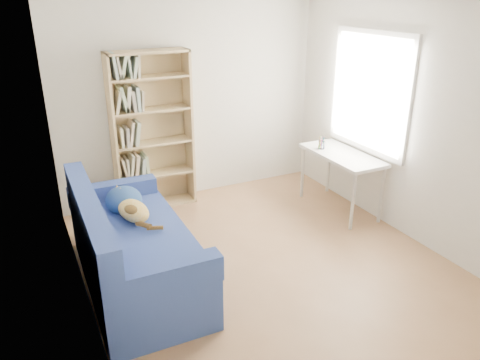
# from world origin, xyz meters

# --- Properties ---
(ground) EXTENTS (4.00, 4.00, 0.00)m
(ground) POSITION_xyz_m (0.00, 0.00, 0.00)
(ground) COLOR #8D623F
(ground) RESTS_ON ground
(room_shell) EXTENTS (3.54, 4.04, 2.62)m
(room_shell) POSITION_xyz_m (0.10, 0.03, 1.64)
(room_shell) COLOR silver
(room_shell) RESTS_ON ground
(sofa) EXTENTS (0.96, 1.98, 0.97)m
(sofa) POSITION_xyz_m (-1.31, 0.22, 0.37)
(sofa) COLOR navy
(sofa) RESTS_ON ground
(bookshelf) EXTENTS (0.99, 0.31, 1.97)m
(bookshelf) POSITION_xyz_m (-0.59, 1.83, 0.91)
(bookshelf) COLOR tan
(bookshelf) RESTS_ON ground
(desk) EXTENTS (0.53, 1.15, 0.75)m
(desk) POSITION_xyz_m (1.47, 0.68, 0.67)
(desk) COLOR white
(desk) RESTS_ON ground
(pen_cup) EXTENTS (0.09, 0.09, 0.17)m
(pen_cup) POSITION_xyz_m (1.35, 0.96, 0.81)
(pen_cup) COLOR white
(pen_cup) RESTS_ON desk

